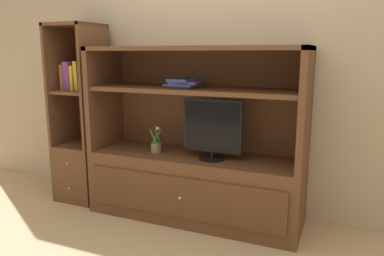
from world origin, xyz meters
TOP-DOWN VIEW (x-y plane):
  - ground_plane at (0.00, 0.00)m, footprint 8.00×8.00m
  - painted_rear_wall at (0.00, 0.75)m, footprint 6.00×0.10m
  - media_console at (0.00, 0.41)m, footprint 1.87×0.59m
  - tv_monitor at (0.19, 0.34)m, footprint 0.50×0.22m
  - potted_plant at (-0.35, 0.35)m, footprint 0.11×0.09m
  - magazine_stack at (-0.09, 0.40)m, footprint 0.28×0.32m
  - bookshelf_tall at (-1.22, 0.41)m, footprint 0.43×0.46m
  - upright_book_row at (-1.28, 0.40)m, footprint 0.20×0.17m

SIDE VIEW (x-z plane):
  - ground_plane at x=0.00m, z-range 0.00..0.00m
  - media_console at x=0.00m, z-range -0.29..1.22m
  - bookshelf_tall at x=-1.22m, z-range -0.29..1.43m
  - potted_plant at x=-0.35m, z-range 0.50..0.75m
  - tv_monitor at x=0.19m, z-range 0.58..1.09m
  - magazine_stack at x=-0.09m, z-range 1.16..1.24m
  - upright_book_row at x=-1.28m, z-range 1.09..1.37m
  - painted_rear_wall at x=0.00m, z-range 0.00..2.80m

